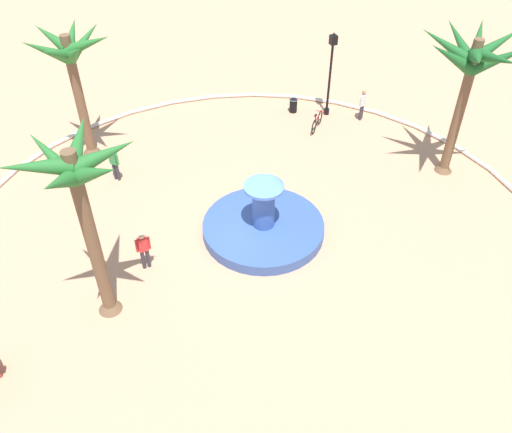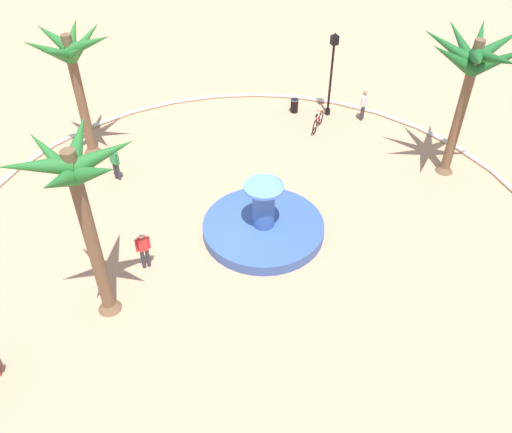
# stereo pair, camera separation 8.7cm
# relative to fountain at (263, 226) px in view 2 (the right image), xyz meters

# --- Properties ---
(ground_plane) EXTENTS (80.00, 80.00, 0.00)m
(ground_plane) POSITION_rel_fountain_xyz_m (0.49, 0.14, -0.32)
(ground_plane) COLOR tan
(plaza_curb) EXTENTS (23.17, 23.17, 0.20)m
(plaza_curb) POSITION_rel_fountain_xyz_m (0.49, 0.14, -0.22)
(plaza_curb) COLOR silver
(plaza_curb) RESTS_ON ground
(fountain) EXTENTS (4.69, 4.69, 2.28)m
(fountain) POSITION_rel_fountain_xyz_m (0.00, 0.00, 0.00)
(fountain) COLOR #38569E
(fountain) RESTS_ON ground
(palm_tree_near_fountain) EXTENTS (3.65, 3.70, 5.88)m
(palm_tree_near_fountain) POSITION_rel_fountain_xyz_m (5.20, -8.25, 4.15)
(palm_tree_near_fountain) COLOR brown
(palm_tree_near_fountain) RESTS_ON ground
(palm_tree_by_curb) EXTENTS (4.51, 4.62, 6.31)m
(palm_tree_by_curb) POSITION_rel_fountain_xyz_m (-9.11, -0.74, 4.68)
(palm_tree_by_curb) COLOR brown
(palm_tree_by_curb) RESTS_ON ground
(palm_tree_mid_plaza) EXTENTS (3.66, 3.47, 6.54)m
(palm_tree_mid_plaza) POSITION_rel_fountain_xyz_m (6.22, 1.55, 4.62)
(palm_tree_mid_plaza) COLOR brown
(palm_tree_mid_plaza) RESTS_ON ground
(lamppost) EXTENTS (0.32, 0.32, 4.33)m
(lamppost) POSITION_rel_fountain_xyz_m (-6.67, -7.22, 2.21)
(lamppost) COLOR black
(lamppost) RESTS_ON ground
(trash_bin) EXTENTS (0.46, 0.46, 0.73)m
(trash_bin) POSITION_rel_fountain_xyz_m (-5.17, -8.10, 0.06)
(trash_bin) COLOR black
(trash_bin) RESTS_ON ground
(bicycle_red_frame) EXTENTS (1.25, 1.26, 0.94)m
(bicycle_red_frame) POSITION_rel_fountain_xyz_m (-5.52, -6.13, 0.06)
(bicycle_red_frame) COLOR black
(bicycle_red_frame) RESTS_ON ground
(person_cyclist_helmet) EXTENTS (0.44, 0.36, 1.60)m
(person_cyclist_helmet) POSITION_rel_fountain_xyz_m (-8.04, -6.08, 0.57)
(person_cyclist_helmet) COLOR #33333D
(person_cyclist_helmet) RESTS_ON ground
(person_cyclist_photo) EXTENTS (0.53, 0.22, 1.63)m
(person_cyclist_photo) POSITION_rel_fountain_xyz_m (4.63, 0.09, 0.59)
(person_cyclist_photo) COLOR #33333D
(person_cyclist_photo) RESTS_ON ground
(person_pedestrian_stroll) EXTENTS (0.37, 0.43, 1.63)m
(person_pedestrian_stroll) POSITION_rel_fountain_xyz_m (4.54, -5.66, 0.59)
(person_pedestrian_stroll) COLOR #33333D
(person_pedestrian_stroll) RESTS_ON ground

